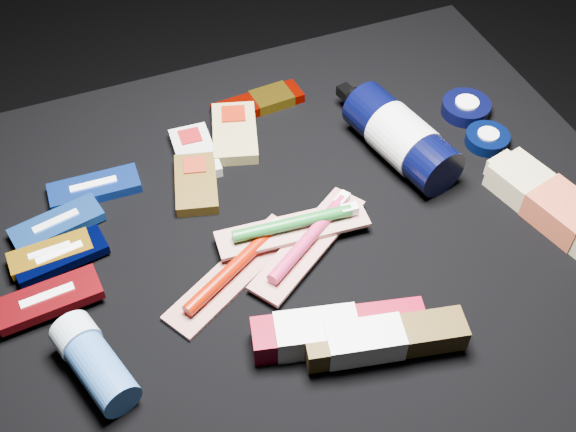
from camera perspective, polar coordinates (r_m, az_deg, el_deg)
name	(u,v)px	position (r m, az deg, el deg)	size (l,w,h in m)	color
ground	(282,380)	(1.29, -0.46, -12.83)	(3.00, 3.00, 0.00)	black
cloth_table	(281,317)	(1.12, -0.53, -7.99)	(0.98, 0.78, 0.40)	black
luna_bar_0	(94,188)	(1.04, -15.05, 2.16)	(0.13, 0.05, 0.02)	#1339A0
luna_bar_1	(57,225)	(1.01, -17.79, -0.65)	(0.13, 0.07, 0.02)	blue
luna_bar_2	(61,256)	(0.97, -17.53, -3.04)	(0.12, 0.06, 0.02)	black
luna_bar_3	(51,253)	(0.97, -18.25, -2.83)	(0.11, 0.04, 0.01)	orange
luna_bar_4	(49,299)	(0.92, -18.38, -6.26)	(0.13, 0.06, 0.02)	maroon
clif_bar_0	(196,181)	(1.02, -7.28, 2.73)	(0.08, 0.12, 0.02)	#4B3610
clif_bar_1	(194,151)	(1.07, -7.41, 5.14)	(0.06, 0.11, 0.02)	#B7B6B0
clif_bar_2	(235,131)	(1.09, -4.24, 6.74)	(0.10, 0.13, 0.02)	#9B8C53
power_bar	(262,102)	(1.14, -2.03, 9.03)	(0.15, 0.05, 0.02)	#800800
lotion_bottle	(401,137)	(1.05, 8.92, 6.15)	(0.11, 0.24, 0.08)	black
cream_tin_upper	(466,108)	(1.16, 13.88, 8.31)	(0.07, 0.07, 0.02)	black
cream_tin_lower	(487,139)	(1.11, 15.46, 5.91)	(0.06, 0.06, 0.02)	black
bodywash_bottle	(553,206)	(1.03, 20.21, 0.76)	(0.11, 0.20, 0.04)	tan
deodorant_stick	(94,362)	(0.85, -15.07, -11.08)	(0.08, 0.13, 0.05)	#2E5B9E
toothbrush_pack_0	(235,269)	(0.92, -4.19, -4.23)	(0.21, 0.15, 0.02)	#B4ACA8
toothbrush_pack_1	(310,240)	(0.93, 1.75, -1.88)	(0.20, 0.15, 0.02)	beige
toothbrush_pack_2	(295,226)	(0.94, 0.54, -0.79)	(0.21, 0.06, 0.02)	beige
toothpaste_carton_red	(331,332)	(0.85, 3.43, -9.12)	(0.21, 0.09, 0.04)	maroon
toothpaste_carton_green	(378,340)	(0.84, 7.12, -9.69)	(0.19, 0.08, 0.04)	#3F2D0D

